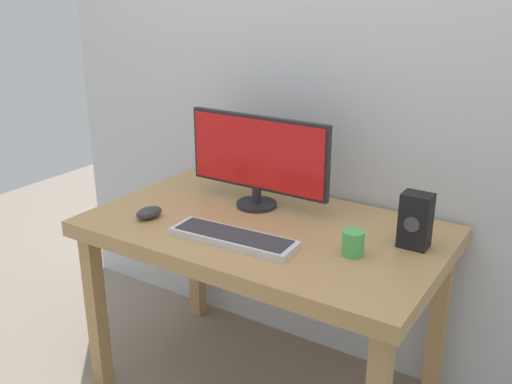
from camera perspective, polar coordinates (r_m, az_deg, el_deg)
name	(u,v)px	position (r m, az deg, el deg)	size (l,w,h in m)	color
wall_back	(324,6)	(2.34, 6.76, 17.85)	(2.74, 0.04, 3.00)	silver
desk	(264,244)	(2.17, 0.83, -5.19)	(1.31, 0.78, 0.74)	tan
monitor	(258,157)	(2.25, 0.18, 3.44)	(0.61, 0.16, 0.37)	#232328
keyboard_primary	(233,238)	(1.99, -2.26, -4.56)	(0.46, 0.16, 0.03)	silver
mouse	(149,213)	(2.22, -10.55, -2.02)	(0.07, 0.11, 0.04)	#333338
speaker_right	(416,221)	(1.99, 15.54, -2.75)	(0.10, 0.08, 0.19)	black
coffee_mug	(353,243)	(1.91, 9.60, -5.01)	(0.07, 0.07, 0.08)	#4CB259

